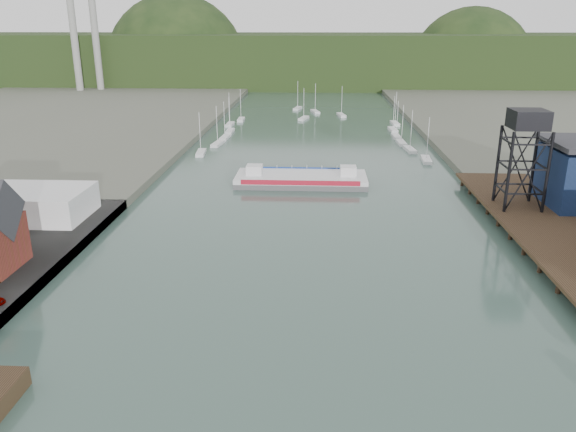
# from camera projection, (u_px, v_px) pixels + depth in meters

# --- Properties ---
(east_pier) EXTENTS (14.00, 70.00, 2.45)m
(east_pier) POSITION_uv_depth(u_px,v_px,m) (560.00, 235.00, 81.33)
(east_pier) COLOR black
(east_pier) RESTS_ON ground
(white_shed) EXTENTS (18.00, 12.00, 4.50)m
(white_shed) POSITION_uv_depth(u_px,v_px,m) (31.00, 203.00, 89.41)
(white_shed) COLOR silver
(white_shed) RESTS_ON west_quay
(lift_tower) EXTENTS (6.50, 6.50, 16.00)m
(lift_tower) POSITION_uv_depth(u_px,v_px,m) (528.00, 125.00, 89.26)
(lift_tower) COLOR black
(lift_tower) RESTS_ON east_pier
(marina_sailboats) EXTENTS (57.71, 92.65, 0.90)m
(marina_sailboats) POSITION_uv_depth(u_px,v_px,m) (312.00, 130.00, 171.96)
(marina_sailboats) COLOR silver
(marina_sailboats) RESTS_ON ground
(smokestacks) EXTENTS (11.20, 8.20, 60.00)m
(smokestacks) POSITION_uv_depth(u_px,v_px,m) (84.00, 27.00, 256.45)
(smokestacks) COLOR gray
(smokestacks) RESTS_ON ground
(distant_hills) EXTENTS (500.00, 120.00, 80.00)m
(distant_hills) POSITION_uv_depth(u_px,v_px,m) (309.00, 62.00, 322.84)
(distant_hills) COLOR black
(distant_hills) RESTS_ON ground
(chain_ferry) EXTENTS (26.49, 10.89, 3.81)m
(chain_ferry) POSITION_uv_depth(u_px,v_px,m) (301.00, 179.00, 114.30)
(chain_ferry) COLOR #535255
(chain_ferry) RESTS_ON ground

